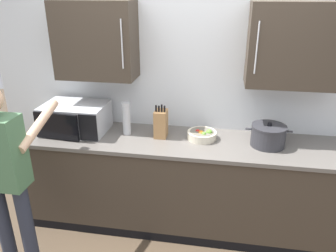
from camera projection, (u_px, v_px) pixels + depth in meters
The scene contains 8 objects.
back_wall_tiled at pixel (191, 75), 3.05m from camera, with size 3.90×0.44×2.66m.
counter_unit at pixel (184, 184), 3.13m from camera, with size 2.97×0.66×0.91m.
microwave_oven at pixel (73, 118), 3.11m from camera, with size 0.58×0.46×0.26m.
knife_block at pixel (161, 123), 2.99m from camera, with size 0.11×0.15×0.32m.
thermos_flask at pixel (126, 118), 3.03m from camera, with size 0.08×0.08×0.31m.
fruit_bowl at pixel (202, 135), 2.98m from camera, with size 0.26×0.26×0.10m.
stock_pot at pixel (268, 136), 2.83m from camera, with size 0.39×0.30×0.21m.
person_figure at pixel (4, 169), 2.41m from camera, with size 0.46×0.62×1.58m.
Camera 1 is at (0.29, -1.85, 2.17)m, focal length 35.33 mm.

